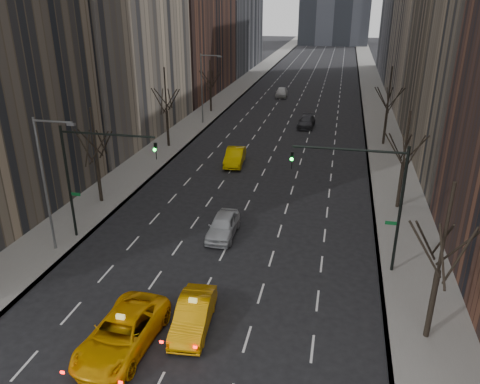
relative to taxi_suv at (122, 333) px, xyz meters
The scene contains 18 objects.
sidewalk_left 68.55m from the taxi_suv, 98.15° to the left, with size 4.50×320.00×0.15m, color slate.
sidewalk_right 69.45m from the taxi_suv, 77.71° to the left, with size 4.50×320.00×0.15m, color slate.
tree_lw_b 18.69m from the taxi_suv, 120.83° to the left, with size 3.36×3.50×7.82m.
tree_lw_c 33.39m from the taxi_suv, 106.55° to the left, with size 3.36×3.50×8.74m.
tree_lw_d 50.82m from the taxi_suv, 100.75° to the left, with size 3.36×3.50×7.36m.
tree_rw_a 15.34m from the taxi_suv, 14.87° to the left, with size 3.36×3.50×8.28m.
tree_rw_b 24.78m from the taxi_suv, 53.80° to the left, with size 3.36×3.50×7.82m.
tree_rw_c 40.68m from the taxi_suv, 69.00° to the left, with size 3.36×3.50×8.74m.
traffic_mast_left 12.72m from the taxi_suv, 123.70° to the left, with size 6.69×0.39×8.00m.
traffic_mast_right 15.94m from the taxi_suv, 40.25° to the left, with size 6.69×0.39×8.00m.
streetlight_near 12.39m from the taxi_suv, 136.58° to the left, with size 2.83×0.22×9.00m.
streetlight_far 43.91m from the taxi_suv, 100.97° to the left, with size 2.83×0.22×9.00m.
taxi_suv is the anchor object (origin of this frame).
taxi_sedan 3.63m from the taxi_suv, 36.59° to the left, with size 1.65×4.74×1.56m, color orange.
silver_sedan_ahead 12.46m from the taxi_suv, 81.23° to the left, with size 1.87×4.64×1.58m, color #ACAFB5.
far_taxi 27.62m from the taxi_suv, 91.50° to the left, with size 1.75×5.02×1.65m, color #D9B104.
far_suv_grey 44.45m from the taxi_suv, 83.36° to the left, with size 1.99×4.91×1.42m, color #2A2A2F.
far_car_white 63.46m from the taxi_suv, 90.65° to the left, with size 1.89×4.70×1.60m, color silver.
Camera 1 is at (6.90, -14.40, 15.83)m, focal length 35.00 mm.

